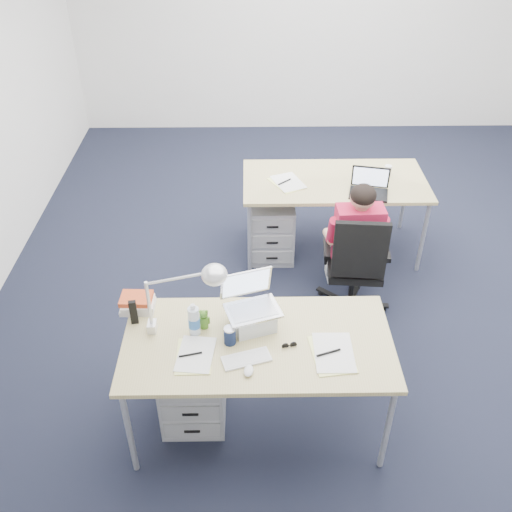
{
  "coord_description": "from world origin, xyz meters",
  "views": [
    {
      "loc": [
        -0.86,
        -3.76,
        3.11
      ],
      "look_at": [
        -0.81,
        -0.65,
        0.85
      ],
      "focal_mm": 40.0,
      "sensor_mm": 36.0,
      "label": 1
    }
  ],
  "objects_px": {
    "bear_figurine": "(204,319)",
    "book_stack": "(137,303)",
    "silver_laptop": "(253,305)",
    "wireless_keyboard": "(246,359)",
    "cordless_phone": "(133,312)",
    "dark_laptop": "(370,183)",
    "sunglasses": "(289,345)",
    "water_bottle": "(194,319)",
    "drawer_pedestal_far": "(271,227)",
    "drawer_pedestal_near": "(194,383)",
    "computer_mouse": "(249,371)",
    "desk_near": "(258,346)",
    "seated_person": "(353,242)",
    "headphones": "(248,323)",
    "can_koozie": "(230,335)",
    "far_cup": "(388,170)",
    "office_chair": "(352,285)",
    "desk_far": "(334,184)"
  },
  "relations": [
    {
      "from": "drawer_pedestal_near",
      "to": "seated_person",
      "type": "bearing_deg",
      "value": 44.44
    },
    {
      "from": "far_cup",
      "to": "office_chair",
      "type": "bearing_deg",
      "value": -112.95
    },
    {
      "from": "drawer_pedestal_far",
      "to": "water_bottle",
      "type": "height_order",
      "value": "water_bottle"
    },
    {
      "from": "drawer_pedestal_near",
      "to": "bear_figurine",
      "type": "xyz_separation_m",
      "value": [
        0.09,
        0.04,
        0.52
      ]
    },
    {
      "from": "desk_near",
      "to": "computer_mouse",
      "type": "distance_m",
      "value": 0.26
    },
    {
      "from": "headphones",
      "to": "can_koozie",
      "type": "height_order",
      "value": "can_koozie"
    },
    {
      "from": "silver_laptop",
      "to": "wireless_keyboard",
      "type": "relative_size",
      "value": 1.21
    },
    {
      "from": "seated_person",
      "to": "drawer_pedestal_near",
      "type": "distance_m",
      "value": 1.69
    },
    {
      "from": "drawer_pedestal_near",
      "to": "water_bottle",
      "type": "relative_size",
      "value": 2.48
    },
    {
      "from": "headphones",
      "to": "cordless_phone",
      "type": "distance_m",
      "value": 0.7
    },
    {
      "from": "computer_mouse",
      "to": "headphones",
      "type": "height_order",
      "value": "headphones"
    },
    {
      "from": "bear_figurine",
      "to": "sunglasses",
      "type": "bearing_deg",
      "value": -0.36
    },
    {
      "from": "drawer_pedestal_near",
      "to": "wireless_keyboard",
      "type": "height_order",
      "value": "wireless_keyboard"
    },
    {
      "from": "bear_figurine",
      "to": "book_stack",
      "type": "xyz_separation_m",
      "value": [
        -0.43,
        0.17,
        -0.02
      ]
    },
    {
      "from": "water_bottle",
      "to": "sunglasses",
      "type": "height_order",
      "value": "water_bottle"
    },
    {
      "from": "computer_mouse",
      "to": "dark_laptop",
      "type": "height_order",
      "value": "dark_laptop"
    },
    {
      "from": "sunglasses",
      "to": "cordless_phone",
      "type": "bearing_deg",
      "value": 154.39
    },
    {
      "from": "dark_laptop",
      "to": "silver_laptop",
      "type": "bearing_deg",
      "value": -109.12
    },
    {
      "from": "office_chair",
      "to": "computer_mouse",
      "type": "relative_size",
      "value": 11.2
    },
    {
      "from": "water_bottle",
      "to": "book_stack",
      "type": "xyz_separation_m",
      "value": [
        -0.37,
        0.23,
        -0.06
      ]
    },
    {
      "from": "drawer_pedestal_near",
      "to": "cordless_phone",
      "type": "relative_size",
      "value": 3.28
    },
    {
      "from": "office_chair",
      "to": "silver_laptop",
      "type": "relative_size",
      "value": 2.87
    },
    {
      "from": "book_stack",
      "to": "sunglasses",
      "type": "xyz_separation_m",
      "value": [
        0.93,
        -0.35,
        -0.04
      ]
    },
    {
      "from": "seated_person",
      "to": "bear_figurine",
      "type": "distance_m",
      "value": 1.58
    },
    {
      "from": "desk_near",
      "to": "silver_laptop",
      "type": "bearing_deg",
      "value": 101.98
    },
    {
      "from": "bear_figurine",
      "to": "book_stack",
      "type": "relative_size",
      "value": 0.64
    },
    {
      "from": "seated_person",
      "to": "desk_far",
      "type": "bearing_deg",
      "value": 92.58
    },
    {
      "from": "desk_near",
      "to": "wireless_keyboard",
      "type": "xyz_separation_m",
      "value": [
        -0.07,
        -0.15,
        0.05
      ]
    },
    {
      "from": "office_chair",
      "to": "can_koozie",
      "type": "bearing_deg",
      "value": -125.55
    },
    {
      "from": "drawer_pedestal_near",
      "to": "headphones",
      "type": "distance_m",
      "value": 0.59
    },
    {
      "from": "drawer_pedestal_near",
      "to": "dark_laptop",
      "type": "distance_m",
      "value": 2.2
    },
    {
      "from": "headphones",
      "to": "water_bottle",
      "type": "relative_size",
      "value": 0.9
    },
    {
      "from": "desk_near",
      "to": "drawer_pedestal_near",
      "type": "bearing_deg",
      "value": 168.2
    },
    {
      "from": "headphones",
      "to": "cordless_phone",
      "type": "bearing_deg",
      "value": -167.93
    },
    {
      "from": "drawer_pedestal_far",
      "to": "cordless_phone",
      "type": "height_order",
      "value": "cordless_phone"
    },
    {
      "from": "wireless_keyboard",
      "to": "drawer_pedestal_near",
      "type": "bearing_deg",
      "value": 128.68
    },
    {
      "from": "desk_near",
      "to": "silver_laptop",
      "type": "xyz_separation_m",
      "value": [
        -0.03,
        0.13,
        0.21
      ]
    },
    {
      "from": "cordless_phone",
      "to": "dark_laptop",
      "type": "relative_size",
      "value": 0.53
    },
    {
      "from": "water_bottle",
      "to": "bear_figurine",
      "type": "xyz_separation_m",
      "value": [
        0.05,
        0.05,
        -0.04
      ]
    },
    {
      "from": "can_koozie",
      "to": "dark_laptop",
      "type": "relative_size",
      "value": 0.37
    },
    {
      "from": "computer_mouse",
      "to": "dark_laptop",
      "type": "xyz_separation_m",
      "value": [
        1.01,
        1.96,
        0.1
      ]
    },
    {
      "from": "silver_laptop",
      "to": "computer_mouse",
      "type": "height_order",
      "value": "silver_laptop"
    },
    {
      "from": "drawer_pedestal_far",
      "to": "sunglasses",
      "type": "xyz_separation_m",
      "value": [
        0.03,
        -1.97,
        0.47
      ]
    },
    {
      "from": "cordless_phone",
      "to": "far_cup",
      "type": "height_order",
      "value": "cordless_phone"
    },
    {
      "from": "desk_near",
      "to": "silver_laptop",
      "type": "relative_size",
      "value": 4.76
    },
    {
      "from": "office_chair",
      "to": "book_stack",
      "type": "bearing_deg",
      "value": -147.77
    },
    {
      "from": "drawer_pedestal_near",
      "to": "book_stack",
      "type": "height_order",
      "value": "book_stack"
    },
    {
      "from": "computer_mouse",
      "to": "bear_figurine",
      "type": "xyz_separation_m",
      "value": [
        -0.27,
        0.37,
        0.05
      ]
    },
    {
      "from": "drawer_pedestal_near",
      "to": "dark_laptop",
      "type": "relative_size",
      "value": 1.75
    },
    {
      "from": "silver_laptop",
      "to": "water_bottle",
      "type": "bearing_deg",
      "value": 171.51
    }
  ]
}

